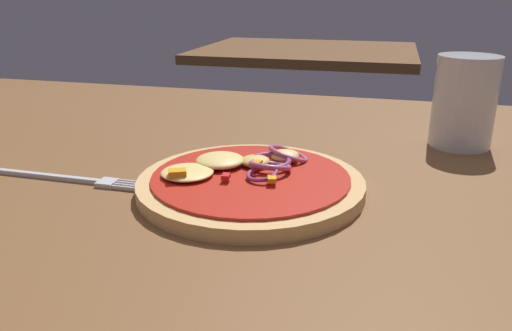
{
  "coord_description": "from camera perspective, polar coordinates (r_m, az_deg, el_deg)",
  "views": [
    {
      "loc": [
        0.14,
        -0.47,
        0.22
      ],
      "look_at": [
        0.02,
        -0.01,
        0.05
      ],
      "focal_mm": 35.26,
      "sensor_mm": 36.0,
      "label": 1
    }
  ],
  "objects": [
    {
      "name": "dining_table",
      "position": [
        0.53,
        -1.66,
        -2.99
      ],
      "size": [
        1.36,
        0.89,
        0.03
      ],
      "color": "brown",
      "rests_on": "ground"
    },
    {
      "name": "pizza",
      "position": [
        0.49,
        -0.85,
        -1.77
      ],
      "size": [
        0.22,
        0.22,
        0.03
      ],
      "color": "tan",
      "rests_on": "dining_table"
    },
    {
      "name": "beer_glass",
      "position": [
        0.67,
        22.48,
        6.19
      ],
      "size": [
        0.07,
        0.07,
        0.11
      ],
      "color": "silver",
      "rests_on": "dining_table"
    },
    {
      "name": "fork",
      "position": [
        0.55,
        -20.09,
        -1.46
      ],
      "size": [
        0.18,
        0.02,
        0.0
      ],
      "color": "silver",
      "rests_on": "dining_table"
    },
    {
      "name": "background_table",
      "position": [
        1.68,
        5.83,
        12.65
      ],
      "size": [
        0.68,
        0.55,
        0.03
      ],
      "color": "brown",
      "rests_on": "ground"
    }
  ]
}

